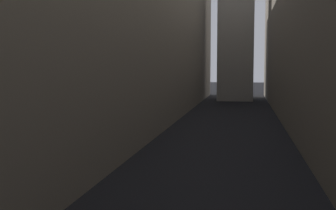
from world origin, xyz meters
The scene contains 2 objects.
ground_plane centered at (0.00, 48.00, 0.00)m, with size 264.00×264.00×0.00m, color black.
building_block_left centered at (-12.07, 50.00, 10.54)m, with size 13.13×108.00×21.07m, color gray.
Camera 1 is at (1.77, 10.83, 5.86)m, focal length 47.46 mm.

